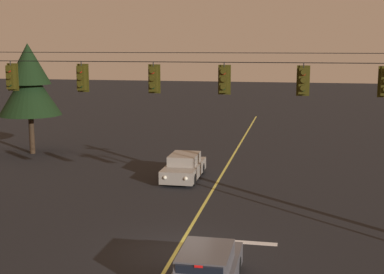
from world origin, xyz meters
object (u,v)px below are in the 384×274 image
(traffic_light_right_inner, at_px, (224,80))
(traffic_light_rightmost, at_px, (303,81))
(traffic_light_leftmost, at_px, (11,77))
(car_waiting_near_lane, at_px, (206,272))
(car_oncoming_lead, at_px, (184,167))
(traffic_light_left_inner, at_px, (81,78))
(tree_verge_near, at_px, (29,83))
(traffic_light_centre, at_px, (153,79))

(traffic_light_right_inner, distance_m, traffic_light_rightmost, 2.92)
(traffic_light_leftmost, height_order, car_waiting_near_lane, traffic_light_leftmost)
(traffic_light_right_inner, xyz_separation_m, car_oncoming_lead, (-3.38, 8.69, -5.49))
(traffic_light_leftmost, height_order, traffic_light_rightmost, same)
(traffic_light_right_inner, distance_m, car_oncoming_lead, 10.82)
(traffic_light_leftmost, height_order, traffic_light_left_inner, same)
(traffic_light_leftmost, xyz_separation_m, traffic_light_right_inner, (8.73, 0.00, 0.00))
(traffic_light_left_inner, relative_size, car_oncoming_lead, 0.28)
(car_waiting_near_lane, bearing_deg, traffic_light_right_inner, 92.15)
(car_waiting_near_lane, height_order, car_oncoming_lead, same)
(traffic_light_left_inner, height_order, car_waiting_near_lane, traffic_light_left_inner)
(car_waiting_near_lane, bearing_deg, tree_verge_near, 129.43)
(traffic_light_leftmost, height_order, tree_verge_near, tree_verge_near)
(traffic_light_leftmost, distance_m, traffic_light_left_inner, 3.05)
(traffic_light_right_inner, relative_size, car_oncoming_lead, 0.28)
(traffic_light_leftmost, xyz_separation_m, traffic_light_rightmost, (11.65, 0.00, 0.00))
(traffic_light_left_inner, bearing_deg, traffic_light_centre, 0.00)
(traffic_light_right_inner, relative_size, car_waiting_near_lane, 0.28)
(traffic_light_right_inner, xyz_separation_m, traffic_light_rightmost, (2.92, 0.00, 0.00))
(car_waiting_near_lane, bearing_deg, traffic_light_leftmost, 150.81)
(traffic_light_left_inner, distance_m, car_waiting_near_lane, 9.46)
(traffic_light_leftmost, bearing_deg, car_oncoming_lead, 58.39)
(traffic_light_left_inner, bearing_deg, tree_verge_near, 124.69)
(traffic_light_left_inner, distance_m, tree_verge_near, 16.64)
(traffic_light_rightmost, relative_size, car_oncoming_lead, 0.28)
(traffic_light_centre, relative_size, car_waiting_near_lane, 0.28)
(traffic_light_centre, relative_size, traffic_light_right_inner, 1.00)
(traffic_light_rightmost, relative_size, tree_verge_near, 0.16)
(traffic_light_leftmost, relative_size, car_waiting_near_lane, 0.28)
(traffic_light_left_inner, bearing_deg, traffic_light_right_inner, 0.00)
(traffic_light_left_inner, height_order, traffic_light_right_inner, same)
(traffic_light_right_inner, height_order, tree_verge_near, tree_verge_near)
(traffic_light_leftmost, relative_size, traffic_light_right_inner, 1.00)
(traffic_light_rightmost, relative_size, car_waiting_near_lane, 0.28)
(traffic_light_leftmost, relative_size, traffic_light_rightmost, 1.00)
(traffic_light_left_inner, distance_m, car_oncoming_lead, 10.53)
(car_oncoming_lead, bearing_deg, traffic_light_centre, -85.82)
(car_waiting_near_lane, distance_m, car_oncoming_lead, 14.13)
(traffic_light_centre, bearing_deg, traffic_light_right_inner, 0.00)
(traffic_light_left_inner, xyz_separation_m, traffic_light_right_inner, (5.68, 0.00, 0.00))
(car_oncoming_lead, xyz_separation_m, tree_verge_near, (-11.75, 4.95, 4.21))
(traffic_light_rightmost, distance_m, car_waiting_near_lane, 7.90)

